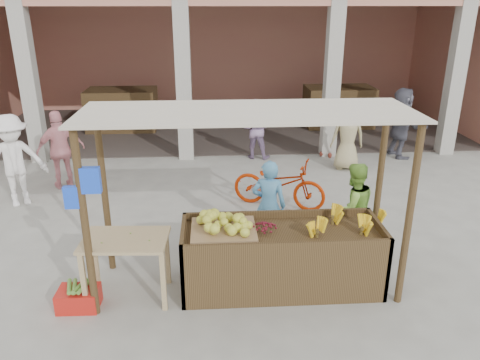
{
  "coord_description": "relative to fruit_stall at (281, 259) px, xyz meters",
  "views": [
    {
      "loc": [
        -0.39,
        -5.36,
        3.59
      ],
      "look_at": [
        0.03,
        1.2,
        1.08
      ],
      "focal_mm": 35.0,
      "sensor_mm": 36.0,
      "label": 1
    }
  ],
  "objects": [
    {
      "name": "ground",
      "position": [
        -0.5,
        0.0,
        -0.4
      ],
      "size": [
        60.0,
        60.0,
        0.0
      ],
      "primitive_type": "plane",
      "color": "gray",
      "rests_on": "ground"
    },
    {
      "name": "market_building",
      "position": [
        -0.45,
        8.93,
        2.3
      ],
      "size": [
        14.4,
        6.4,
        4.2
      ],
      "color": "tan",
      "rests_on": "ground"
    },
    {
      "name": "fruit_stall",
      "position": [
        0.0,
        0.0,
        0.0
      ],
      "size": [
        2.6,
        0.95,
        0.8
      ],
      "primitive_type": "cube",
      "color": "#4F391F",
      "rests_on": "ground"
    },
    {
      "name": "stall_awning",
      "position": [
        -0.51,
        0.06,
        1.58
      ],
      "size": [
        4.09,
        1.35,
        2.39
      ],
      "color": "#4F391F",
      "rests_on": "ground"
    },
    {
      "name": "banana_heap",
      "position": [
        0.83,
        0.04,
        0.49
      ],
      "size": [
        1.0,
        0.55,
        0.18
      ],
      "primitive_type": null,
      "color": "yellow",
      "rests_on": "fruit_stall"
    },
    {
      "name": "melon_tray",
      "position": [
        -0.76,
        0.04,
        0.5
      ],
      "size": [
        0.83,
        0.72,
        0.22
      ],
      "color": "#97744E",
      "rests_on": "fruit_stall"
    },
    {
      "name": "berry_heap",
      "position": [
        -0.24,
        0.05,
        0.47
      ],
      "size": [
        0.44,
        0.36,
        0.14
      ],
      "primitive_type": "ellipsoid",
      "color": "maroon",
      "rests_on": "fruit_stall"
    },
    {
      "name": "side_table",
      "position": [
        -1.99,
        -0.13,
        0.31
      ],
      "size": [
        1.09,
        0.76,
        0.85
      ],
      "rotation": [
        0.0,
        0.0,
        -0.06
      ],
      "color": "tan",
      "rests_on": "ground"
    },
    {
      "name": "papaya_pile",
      "position": [
        -1.99,
        -0.13,
        0.55
      ],
      "size": [
        0.73,
        0.42,
        0.21
      ],
      "primitive_type": null,
      "color": "#498C2D",
      "rests_on": "side_table"
    },
    {
      "name": "red_crate",
      "position": [
        -2.58,
        -0.33,
        -0.27
      ],
      "size": [
        0.51,
        0.37,
        0.26
      ],
      "primitive_type": "cube",
      "rotation": [
        0.0,
        0.0,
        -0.02
      ],
      "color": "red",
      "rests_on": "ground"
    },
    {
      "name": "plantain_bundle",
      "position": [
        -2.58,
        -0.33,
        -0.1
      ],
      "size": [
        0.42,
        0.29,
        0.08
      ],
      "primitive_type": null,
      "color": "#568530",
      "rests_on": "red_crate"
    },
    {
      "name": "produce_sacks",
      "position": [
        2.08,
        5.49,
        -0.13
      ],
      "size": [
        0.88,
        0.65,
        0.53
      ],
      "color": "maroon",
      "rests_on": "ground"
    },
    {
      "name": "vendor_blue",
      "position": [
        -0.05,
        1.04,
        0.36
      ],
      "size": [
        0.66,
        0.55,
        1.53
      ],
      "primitive_type": "imported",
      "rotation": [
        0.0,
        0.0,
        2.88
      ],
      "color": "#4F91C0",
      "rests_on": "ground"
    },
    {
      "name": "vendor_green",
      "position": [
        1.19,
        0.87,
        0.35
      ],
      "size": [
        0.81,
        0.6,
        1.5
      ],
      "primitive_type": "imported",
      "rotation": [
        0.0,
        0.0,
        3.42
      ],
      "color": "#8CC747",
      "rests_on": "ground"
    },
    {
      "name": "motorcycle",
      "position": [
        0.34,
        2.59,
        0.08
      ],
      "size": [
        1.3,
        1.92,
        0.95
      ],
      "primitive_type": "imported",
      "rotation": [
        0.0,
        0.0,
        1.16
      ],
      "color": "#A32603",
      "rests_on": "ground"
    },
    {
      "name": "shopper_a",
      "position": [
        -4.51,
        3.01,
        0.53
      ],
      "size": [
        1.34,
        1.09,
        1.86
      ],
      "primitive_type": "imported",
      "rotation": [
        0.0,
        0.0,
        0.49
      ],
      "color": "white",
      "rests_on": "ground"
    },
    {
      "name": "shopper_b",
      "position": [
        -3.92,
        3.86,
        0.45
      ],
      "size": [
        1.14,
        0.95,
        1.71
      ],
      "primitive_type": "imported",
      "rotation": [
        0.0,
        0.0,
        3.63
      ],
      "color": "pink",
      "rests_on": "ground"
    },
    {
      "name": "shopper_c",
      "position": [
        2.17,
        4.61,
        0.44
      ],
      "size": [
        0.83,
        0.56,
        1.68
      ],
      "primitive_type": "imported",
      "rotation": [
        0.0,
        0.0,
        3.09
      ],
      "color": "tan",
      "rests_on": "ground"
    },
    {
      "name": "shopper_d",
      "position": [
        3.72,
        5.43,
        0.5
      ],
      "size": [
        0.92,
        1.74,
        1.79
      ],
      "primitive_type": "imported",
      "rotation": [
        0.0,
        0.0,
        1.72
      ],
      "color": "#52525F",
      "rests_on": "ground"
    },
    {
      "name": "shopper_f",
      "position": [
        0.19,
        5.55,
        0.39
      ],
      "size": [
        0.87,
        0.65,
        1.59
      ],
      "primitive_type": "imported",
      "rotation": [
        0.0,
        0.0,
        2.85
      ],
      "color": "gray",
      "rests_on": "ground"
    }
  ]
}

